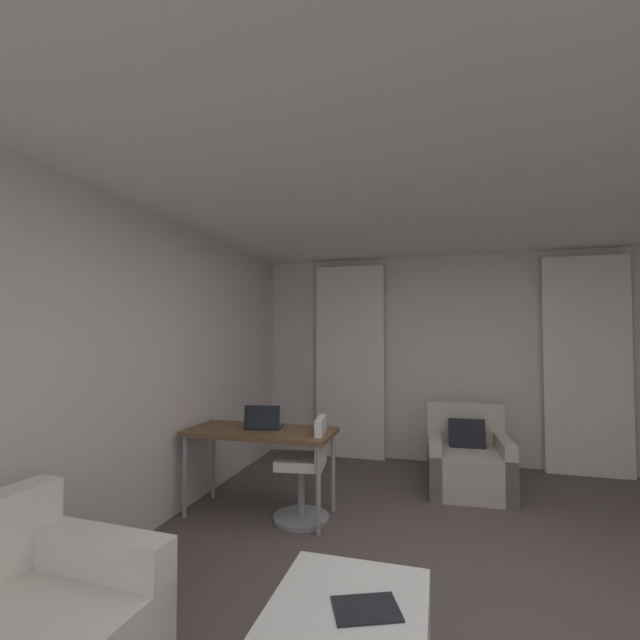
# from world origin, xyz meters

# --- Properties ---
(ground_plane) EXTENTS (12.00, 12.00, 0.00)m
(ground_plane) POSITION_xyz_m (0.00, 0.00, 0.00)
(ground_plane) COLOR #564C47
(wall_window) EXTENTS (5.12, 0.06, 2.60)m
(wall_window) POSITION_xyz_m (0.00, 3.03, 1.30)
(wall_window) COLOR silver
(wall_window) RESTS_ON ground
(wall_left) EXTENTS (0.06, 6.12, 2.60)m
(wall_left) POSITION_xyz_m (-2.53, 0.00, 1.30)
(wall_left) COLOR silver
(wall_left) RESTS_ON ground
(ceiling) EXTENTS (5.12, 6.12, 0.06)m
(ceiling) POSITION_xyz_m (0.00, 0.00, 2.63)
(ceiling) COLOR white
(ceiling) RESTS_ON wall_left
(curtain_left_panel) EXTENTS (0.90, 0.06, 2.50)m
(curtain_left_panel) POSITION_xyz_m (-1.38, 2.90, 1.25)
(curtain_left_panel) COLOR silver
(curtain_left_panel) RESTS_ON ground
(curtain_right_panel) EXTENTS (0.90, 0.06, 2.50)m
(curtain_right_panel) POSITION_xyz_m (1.38, 2.90, 1.25)
(curtain_right_panel) COLOR silver
(curtain_right_panel) RESTS_ON ground
(armchair) EXTENTS (0.83, 0.81, 0.86)m
(armchair) POSITION_xyz_m (0.03, 2.05, 0.29)
(armchair) COLOR #B2A899
(armchair) RESTS_ON ground
(desk) EXTENTS (1.31, 0.59, 0.74)m
(desk) POSITION_xyz_m (-1.79, 0.95, 0.68)
(desk) COLOR brown
(desk) RESTS_ON ground
(desk_chair) EXTENTS (0.48, 0.48, 0.88)m
(desk_chair) POSITION_xyz_m (-1.36, 0.92, 0.39)
(desk_chair) COLOR gray
(desk_chair) RESTS_ON ground
(laptop) EXTENTS (0.36, 0.30, 0.22)m
(laptop) POSITION_xyz_m (-1.78, 0.99, 0.79)
(laptop) COLOR #2D2D33
(laptop) RESTS_ON desk
(magazine_open) EXTENTS (0.33, 0.29, 0.01)m
(magazine_open) POSITION_xyz_m (-0.56, -0.76, 0.41)
(magazine_open) COLOR black
(magazine_open) RESTS_ON coffee_table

